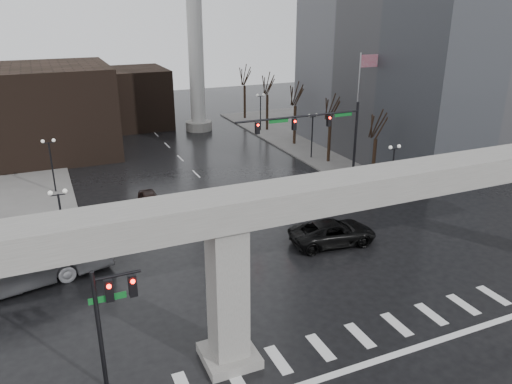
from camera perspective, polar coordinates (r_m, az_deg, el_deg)
ground at (r=28.60m, az=10.61°, el=-14.71°), size 160.00×160.00×0.00m
sidewalk_ne at (r=69.74m, az=12.05°, el=6.79°), size 28.00×36.00×0.15m
elevated_guideway at (r=25.98m, az=13.93°, el=-1.43°), size 48.00×2.60×8.70m
building_far_left at (r=61.93m, az=-23.66°, el=8.45°), size 16.00×14.00×10.00m
building_far_mid at (r=72.91m, az=-14.21°, el=10.37°), size 10.00×10.00×8.00m
smokestack at (r=67.90m, az=-7.01°, el=18.07°), size 3.60×3.60×30.00m
signal_mast_arm at (r=45.30m, az=7.39°, el=7.09°), size 12.12×0.43×8.00m
signal_left_pole at (r=23.04m, az=-16.35°, el=-12.64°), size 2.30×0.30×6.00m
flagpole_assembly at (r=50.97m, az=11.82°, el=10.32°), size 2.06×0.12×12.00m
lamp_right_0 at (r=44.67m, az=15.39°, el=3.17°), size 1.22×0.32×5.11m
lamp_right_1 at (r=55.78m, az=6.45°, el=7.24°), size 1.22×0.32×5.11m
lamp_right_2 at (r=67.97m, az=0.51°, el=9.82°), size 1.22×0.32×5.11m
lamp_left_0 at (r=35.33m, az=-21.41°, el=-2.24°), size 1.22×0.32×5.11m
lamp_left_1 at (r=48.63m, az=-22.42°, el=3.75°), size 1.22×0.32×5.11m
lamp_left_2 at (r=62.23m, az=-23.00°, el=7.14°), size 1.22×0.32×5.11m
tree_right_0 at (r=48.49m, az=13.35°, el=3.89°), size 1.09×1.58×7.50m
tree_right_1 at (r=54.80m, az=8.40°, el=6.24°), size 1.09×1.61×7.67m
tree_right_2 at (r=61.51m, az=4.47°, el=8.05°), size 1.10×1.63×7.85m
tree_right_3 at (r=68.50m, az=1.31°, el=9.48°), size 1.11×1.66×8.02m
tree_right_4 at (r=75.69m, az=-1.29°, el=10.62°), size 1.12×1.69×8.19m
pickup_truck at (r=36.64m, az=8.79°, el=-4.59°), size 6.58×3.56×1.75m
city_bus at (r=33.96m, az=-27.08°, el=-7.27°), size 13.02×5.21×3.54m
far_car at (r=43.29m, az=-12.03°, el=-0.97°), size 1.88×4.25×1.42m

